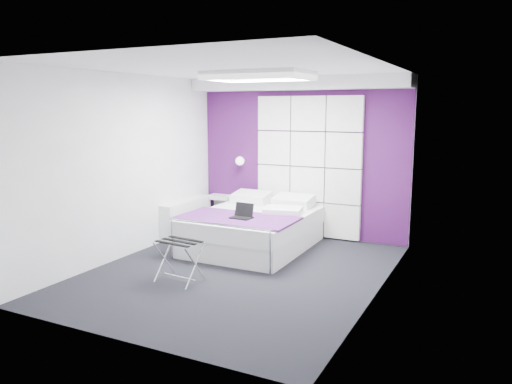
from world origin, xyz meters
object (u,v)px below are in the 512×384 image
at_px(radiator, 186,218).
at_px(luggage_rack, 180,261).
at_px(nightstand, 220,197).
at_px(bed, 253,228).
at_px(wall_lamp, 241,161).
at_px(laptop, 243,214).

xyz_separation_m(radiator, luggage_rack, (1.21, -1.93, -0.04)).
bearing_deg(luggage_rack, nightstand, 116.00).
bearing_deg(radiator, bed, -7.56).
height_order(bed, nightstand, bed).
height_order(nightstand, luggage_rack, nightstand).
bearing_deg(nightstand, radiator, -108.43).
bearing_deg(wall_lamp, nightstand, -174.29).
xyz_separation_m(bed, luggage_rack, (-0.13, -1.75, -0.05)).
height_order(luggage_rack, laptop, laptop).
height_order(radiator, bed, bed).
distance_m(radiator, laptop, 1.62).
distance_m(luggage_rack, laptop, 1.32).
bearing_deg(radiator, luggage_rack, -57.91).
distance_m(wall_lamp, luggage_rack, 2.91).
distance_m(wall_lamp, nightstand, 0.77).
xyz_separation_m(bed, laptop, (0.09, -0.50, 0.32)).
distance_m(bed, nightstand, 1.45).
height_order(radiator, luggage_rack, radiator).
bearing_deg(luggage_rack, radiator, 127.99).
xyz_separation_m(wall_lamp, nightstand, (-0.40, -0.04, -0.66)).
relative_size(nightstand, luggage_rack, 0.88).
height_order(wall_lamp, bed, wall_lamp).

